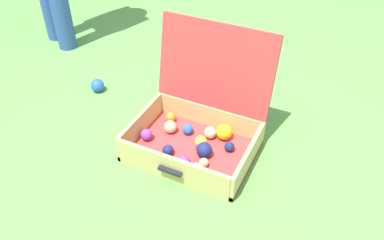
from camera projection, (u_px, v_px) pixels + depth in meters
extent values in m
plane|color=#569342|center=(197.00, 153.00, 1.90)|extent=(16.00, 16.00, 0.00)
cube|color=#B23838|center=(192.00, 150.00, 1.90)|extent=(0.57, 0.42, 0.03)
cube|color=tan|center=(141.00, 125.00, 1.96)|extent=(0.02, 0.42, 0.14)
cube|color=tan|center=(248.00, 160.00, 1.77)|extent=(0.02, 0.42, 0.14)
cube|color=tan|center=(172.00, 169.00, 1.72)|extent=(0.54, 0.02, 0.14)
cube|color=tan|center=(209.00, 118.00, 2.00)|extent=(0.54, 0.02, 0.14)
cube|color=#B23838|center=(215.00, 66.00, 1.87)|extent=(0.57, 0.10, 0.41)
cube|color=black|center=(170.00, 171.00, 1.71)|extent=(0.11, 0.02, 0.02)
sphere|color=navy|center=(168.00, 150.00, 1.84)|extent=(0.05, 0.05, 0.05)
sphere|color=#D1B784|center=(210.00, 133.00, 1.93)|extent=(0.06, 0.06, 0.06)
sphere|color=navy|center=(229.00, 147.00, 1.86)|extent=(0.05, 0.05, 0.05)
sphere|color=blue|center=(188.00, 129.00, 1.96)|extent=(0.05, 0.05, 0.05)
sphere|color=#D1B784|center=(204.00, 163.00, 1.79)|extent=(0.04, 0.04, 0.04)
sphere|color=yellow|center=(151.00, 154.00, 1.82)|extent=(0.05, 0.05, 0.05)
sphere|color=purple|center=(147.00, 135.00, 1.92)|extent=(0.06, 0.06, 0.06)
sphere|color=#D1B784|center=(196.00, 170.00, 1.73)|extent=(0.07, 0.07, 0.07)
sphere|color=#CCDB38|center=(201.00, 141.00, 1.89)|extent=(0.06, 0.06, 0.06)
sphere|color=navy|center=(204.00, 150.00, 1.83)|extent=(0.07, 0.07, 0.07)
sphere|color=purple|center=(183.00, 164.00, 1.76)|extent=(0.07, 0.07, 0.07)
sphere|color=orange|center=(171.00, 117.00, 2.03)|extent=(0.05, 0.05, 0.05)
sphere|color=yellow|center=(224.00, 132.00, 1.92)|extent=(0.08, 0.08, 0.08)
sphere|color=#D1B784|center=(170.00, 127.00, 1.96)|extent=(0.06, 0.06, 0.06)
sphere|color=blue|center=(97.00, 85.00, 2.28)|extent=(0.08, 0.08, 0.08)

